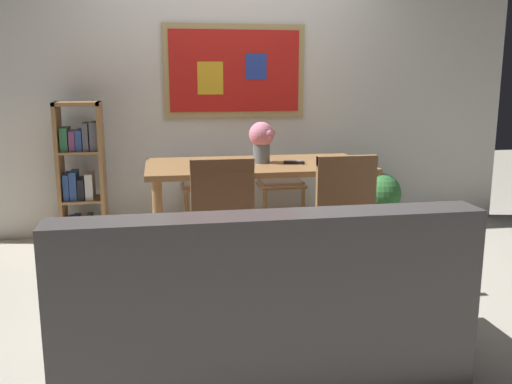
{
  "coord_description": "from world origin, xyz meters",
  "views": [
    {
      "loc": [
        -0.64,
        -3.58,
        1.39
      ],
      "look_at": [
        -0.02,
        -0.08,
        0.65
      ],
      "focal_mm": 39.34,
      "sensor_mm": 36.0,
      "label": 1
    }
  ],
  "objects_px": {
    "dining_chair_far_left": "(203,173)",
    "bookshelf": "(82,180)",
    "dining_chair_near_right": "(340,211)",
    "dining_chair_near_left": "(221,216)",
    "dining_chair_far_right": "(278,172)",
    "tv_remote": "(294,162)",
    "potted_ivy": "(381,201)",
    "dining_table": "(257,175)",
    "flower_vase": "(262,139)",
    "leather_couch": "(259,310)"
  },
  "relations": [
    {
      "from": "dining_table",
      "to": "flower_vase",
      "type": "relative_size",
      "value": 5.35
    },
    {
      "from": "tv_remote",
      "to": "dining_table",
      "type": "bearing_deg",
      "value": 165.44
    },
    {
      "from": "tv_remote",
      "to": "dining_chair_far_left",
      "type": "bearing_deg",
      "value": 125.41
    },
    {
      "from": "dining_chair_far_left",
      "to": "dining_chair_near_right",
      "type": "height_order",
      "value": "same"
    },
    {
      "from": "dining_chair_far_left",
      "to": "tv_remote",
      "type": "distance_m",
      "value": 1.08
    },
    {
      "from": "dining_chair_near_left",
      "to": "leather_couch",
      "type": "height_order",
      "value": "dining_chair_near_left"
    },
    {
      "from": "leather_couch",
      "to": "bookshelf",
      "type": "bearing_deg",
      "value": 115.49
    },
    {
      "from": "dining_chair_far_left",
      "to": "dining_chair_near_right",
      "type": "distance_m",
      "value": 1.73
    },
    {
      "from": "dining_chair_near_left",
      "to": "potted_ivy",
      "type": "bearing_deg",
      "value": 39.59
    },
    {
      "from": "dining_chair_far_left",
      "to": "tv_remote",
      "type": "bearing_deg",
      "value": -54.59
    },
    {
      "from": "dining_chair_near_left",
      "to": "flower_vase",
      "type": "bearing_deg",
      "value": 63.04
    },
    {
      "from": "potted_ivy",
      "to": "tv_remote",
      "type": "relative_size",
      "value": 3.71
    },
    {
      "from": "tv_remote",
      "to": "flower_vase",
      "type": "bearing_deg",
      "value": 158.44
    },
    {
      "from": "bookshelf",
      "to": "dining_chair_near_left",
      "type": "bearing_deg",
      "value": -52.67
    },
    {
      "from": "tv_remote",
      "to": "dining_chair_near_left",
      "type": "bearing_deg",
      "value": -132.23
    },
    {
      "from": "dining_table",
      "to": "leather_couch",
      "type": "relative_size",
      "value": 0.92
    },
    {
      "from": "bookshelf",
      "to": "dining_chair_near_right",
      "type": "bearing_deg",
      "value": -36.4
    },
    {
      "from": "bookshelf",
      "to": "tv_remote",
      "type": "relative_size",
      "value": 7.35
    },
    {
      "from": "leather_couch",
      "to": "potted_ivy",
      "type": "height_order",
      "value": "leather_couch"
    },
    {
      "from": "dining_chair_far_left",
      "to": "dining_table",
      "type": "bearing_deg",
      "value": -66.64
    },
    {
      "from": "dining_table",
      "to": "leather_couch",
      "type": "distance_m",
      "value": 1.76
    },
    {
      "from": "dining_chair_far_right",
      "to": "tv_remote",
      "type": "xyz_separation_m",
      "value": [
        -0.06,
        -0.84,
        0.21
      ]
    },
    {
      "from": "tv_remote",
      "to": "potted_ivy",
      "type": "bearing_deg",
      "value": 32.87
    },
    {
      "from": "dining_chair_far_left",
      "to": "leather_couch",
      "type": "distance_m",
      "value": 2.51
    },
    {
      "from": "dining_chair_far_left",
      "to": "dining_chair_near_left",
      "type": "distance_m",
      "value": 1.56
    },
    {
      "from": "dining_chair_far_right",
      "to": "leather_couch",
      "type": "bearing_deg",
      "value": -104.13
    },
    {
      "from": "dining_chair_far_right",
      "to": "tv_remote",
      "type": "height_order",
      "value": "dining_chair_far_right"
    },
    {
      "from": "leather_couch",
      "to": "tv_remote",
      "type": "distance_m",
      "value": 1.78
    },
    {
      "from": "flower_vase",
      "to": "dining_chair_near_left",
      "type": "bearing_deg",
      "value": -116.96
    },
    {
      "from": "dining_chair_near_left",
      "to": "bookshelf",
      "type": "xyz_separation_m",
      "value": [
        -0.99,
        1.3,
        0.02
      ]
    },
    {
      "from": "dining_chair_near_left",
      "to": "dining_chair_far_right",
      "type": "xyz_separation_m",
      "value": [
        0.7,
        1.54,
        0.0
      ]
    },
    {
      "from": "dining_chair_far_right",
      "to": "flower_vase",
      "type": "relative_size",
      "value": 2.93
    },
    {
      "from": "leather_couch",
      "to": "dining_chair_near_left",
      "type": "bearing_deg",
      "value": 94.48
    },
    {
      "from": "dining_table",
      "to": "flower_vase",
      "type": "distance_m",
      "value": 0.28
    },
    {
      "from": "dining_chair_near_right",
      "to": "leather_couch",
      "type": "bearing_deg",
      "value": -126.73
    },
    {
      "from": "leather_couch",
      "to": "potted_ivy",
      "type": "xyz_separation_m",
      "value": [
        1.52,
        2.25,
        -0.03
      ]
    },
    {
      "from": "potted_ivy",
      "to": "flower_vase",
      "type": "bearing_deg",
      "value": -156.05
    },
    {
      "from": "dining_table",
      "to": "dining_chair_far_left",
      "type": "height_order",
      "value": "dining_chair_far_left"
    },
    {
      "from": "dining_chair_far_left",
      "to": "potted_ivy",
      "type": "xyz_separation_m",
      "value": [
        1.58,
        -0.24,
        -0.26
      ]
    },
    {
      "from": "dining_table",
      "to": "bookshelf",
      "type": "relative_size",
      "value": 1.4
    },
    {
      "from": "flower_vase",
      "to": "tv_remote",
      "type": "bearing_deg",
      "value": -21.56
    },
    {
      "from": "dining_chair_far_left",
      "to": "bookshelf",
      "type": "xyz_separation_m",
      "value": [
        -1.01,
        -0.26,
        0.02
      ]
    },
    {
      "from": "dining_chair_near_left",
      "to": "flower_vase",
      "type": "height_order",
      "value": "flower_vase"
    },
    {
      "from": "dining_chair_near_right",
      "to": "bookshelf",
      "type": "bearing_deg",
      "value": 143.6
    },
    {
      "from": "leather_couch",
      "to": "dining_chair_far_left",
      "type": "bearing_deg",
      "value": 91.24
    },
    {
      "from": "flower_vase",
      "to": "potted_ivy",
      "type": "bearing_deg",
      "value": 23.95
    },
    {
      "from": "leather_couch",
      "to": "dining_chair_far_right",
      "type": "bearing_deg",
      "value": 75.87
    },
    {
      "from": "dining_chair_far_left",
      "to": "flower_vase",
      "type": "bearing_deg",
      "value": -63.66
    },
    {
      "from": "dining_chair_near_left",
      "to": "dining_table",
      "type": "bearing_deg",
      "value": 64.78
    },
    {
      "from": "bookshelf",
      "to": "flower_vase",
      "type": "bearing_deg",
      "value": -20.14
    }
  ]
}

